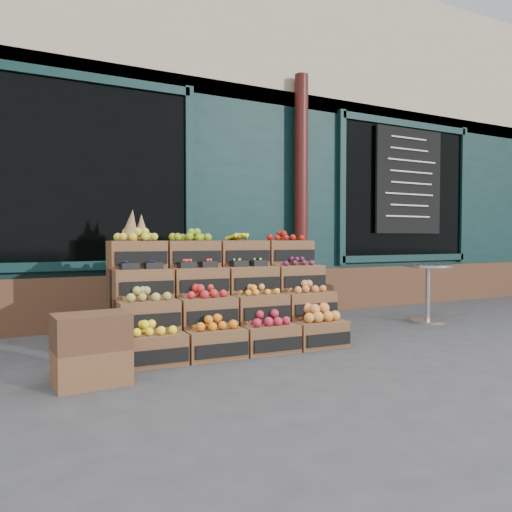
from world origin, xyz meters
name	(u,v)px	position (x,y,z in m)	size (l,w,h in m)	color
ground	(314,355)	(0.00, 0.00, 0.00)	(60.00, 60.00, 0.00)	#39393C
shop_facade	(149,161)	(0.00, 5.11, 2.40)	(12.00, 6.24, 4.80)	black
crate_display	(224,304)	(-0.53, 0.72, 0.40)	(2.11, 1.10, 1.29)	brown
spare_crates	(91,349)	(-1.87, 0.00, 0.25)	(0.52, 0.37, 0.50)	brown
bistro_table	(428,286)	(2.21, 0.78, 0.44)	(0.56, 0.56, 0.70)	silver
shopkeeper	(52,249)	(-1.83, 2.90, 0.90)	(0.65, 0.43, 1.79)	#154C1A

